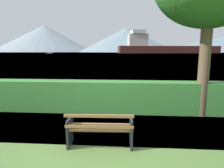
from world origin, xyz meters
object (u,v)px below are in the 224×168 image
Objects in this scene: fishing_boat_near at (145,53)px; sailboat_mid at (49,53)px; park_bench at (100,129)px; cargo_ship_large at (161,47)px.

sailboat_mid is at bearing -165.91° from fishing_boat_near.
sailboat_mid reaches higher than fishing_boat_near.
park_bench is at bearing -95.61° from fishing_boat_near.
park_bench is at bearing -68.02° from sailboat_mid.
cargo_ship_large is at bearing -40.22° from fishing_boat_near.
park_bench is 235.68m from sailboat_mid.
park_bench is 0.20× the size of sailboat_mid.
fishing_boat_near is at bearing 139.78° from cargo_ship_large.
sailboat_mid is (-88.19, 218.55, 0.08)m from park_bench.
park_bench is 236.21m from cargo_ship_large.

